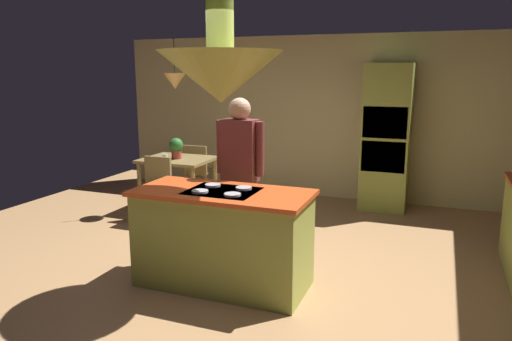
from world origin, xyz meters
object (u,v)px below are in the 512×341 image
object	(u,v)px
kitchen_island	(223,238)
chair_facing_island	(154,185)
dining_table	(178,166)
potted_plant_on_table	(176,147)
cup_on_table	(165,157)
chair_by_back_wall	(198,168)
oven_tower	(386,138)
person_at_island	(240,168)

from	to	relation	value
kitchen_island	chair_facing_island	world-z (taller)	kitchen_island
dining_table	chair_facing_island	xyz separation A→B (m)	(0.00, -0.63, -0.14)
dining_table	potted_plant_on_table	size ratio (longest dim) A/B	3.28
cup_on_table	chair_by_back_wall	bearing A→B (deg)	84.63
oven_tower	potted_plant_on_table	xyz separation A→B (m)	(-2.80, -1.18, -0.13)
person_at_island	chair_by_back_wall	xyz separation A→B (m)	(-1.60, 2.07, -0.49)
person_at_island	chair_facing_island	world-z (taller)	person_at_island
dining_table	chair_by_back_wall	distance (m)	0.64
person_at_island	chair_facing_island	size ratio (longest dim) A/B	1.99
oven_tower	cup_on_table	world-z (taller)	oven_tower
potted_plant_on_table	chair_by_back_wall	bearing A→B (deg)	90.32
oven_tower	chair_facing_island	world-z (taller)	oven_tower
cup_on_table	oven_tower	bearing A→B (deg)	25.06
cup_on_table	potted_plant_on_table	bearing A→B (deg)	64.37
oven_tower	cup_on_table	xyz separation A→B (m)	(-2.88, -1.35, -0.25)
oven_tower	chair_facing_island	bearing A→B (deg)	-147.72
dining_table	chair_by_back_wall	bearing A→B (deg)	90.00
kitchen_island	dining_table	world-z (taller)	kitchen_island
kitchen_island	dining_table	size ratio (longest dim) A/B	1.66
person_at_island	oven_tower	bearing A→B (deg)	65.14
chair_by_back_wall	oven_tower	bearing A→B (deg)	-169.54
oven_tower	person_at_island	size ratio (longest dim) A/B	1.22
kitchen_island	cup_on_table	bearing A→B (deg)	133.13
dining_table	potted_plant_on_table	bearing A→B (deg)	-83.59
oven_tower	person_at_island	world-z (taller)	oven_tower
chair_by_back_wall	cup_on_table	xyz separation A→B (m)	(-0.08, -0.83, 0.30)
potted_plant_on_table	kitchen_island	bearing A→B (deg)	-50.63
oven_tower	person_at_island	bearing A→B (deg)	-114.86
oven_tower	cup_on_table	distance (m)	3.19
potted_plant_on_table	cup_on_table	bearing A→B (deg)	-115.63
person_at_island	chair_by_back_wall	distance (m)	2.66
kitchen_island	potted_plant_on_table	world-z (taller)	potted_plant_on_table
dining_table	cup_on_table	distance (m)	0.27
kitchen_island	dining_table	distance (m)	2.71
dining_table	chair_facing_island	distance (m)	0.64
kitchen_island	person_at_island	bearing A→B (deg)	98.64
oven_tower	chair_by_back_wall	world-z (taller)	oven_tower
dining_table	person_at_island	xyz separation A→B (m)	(1.60, -1.45, 0.35)
kitchen_island	oven_tower	world-z (taller)	oven_tower
chair_facing_island	chair_by_back_wall	size ratio (longest dim) A/B	1.00
person_at_island	kitchen_island	bearing A→B (deg)	-81.36
person_at_island	potted_plant_on_table	xyz separation A→B (m)	(-1.60, 1.41, -0.07)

